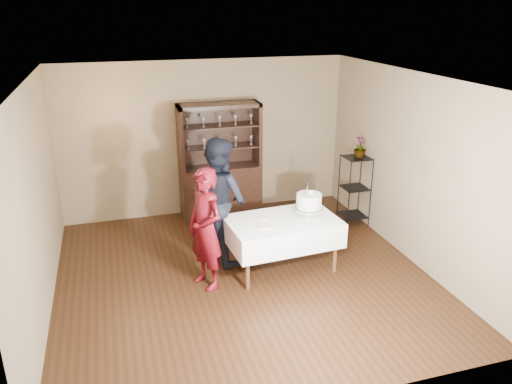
% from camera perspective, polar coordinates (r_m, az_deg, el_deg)
% --- Properties ---
extents(floor, '(5.00, 5.00, 0.00)m').
position_cam_1_polar(floor, '(7.05, -1.45, -9.56)').
color(floor, black).
rests_on(floor, ground).
extents(ceiling, '(5.00, 5.00, 0.00)m').
position_cam_1_polar(ceiling, '(6.15, -1.68, 12.72)').
color(ceiling, white).
rests_on(ceiling, back_wall).
extents(back_wall, '(5.00, 0.02, 2.70)m').
position_cam_1_polar(back_wall, '(8.81, -5.83, 6.10)').
color(back_wall, '#706248').
rests_on(back_wall, floor).
extents(wall_left, '(0.02, 5.00, 2.70)m').
position_cam_1_polar(wall_left, '(6.35, -23.89, -1.45)').
color(wall_left, '#706248').
rests_on(wall_left, floor).
extents(wall_right, '(0.02, 5.00, 2.70)m').
position_cam_1_polar(wall_right, '(7.49, 17.26, 2.63)').
color(wall_right, '#706248').
rests_on(wall_right, floor).
extents(china_hutch, '(1.40, 0.48, 2.00)m').
position_cam_1_polar(china_hutch, '(8.82, -4.08, 1.51)').
color(china_hutch, black).
rests_on(china_hutch, floor).
extents(plant_etagere, '(0.42, 0.42, 1.20)m').
position_cam_1_polar(plant_etagere, '(8.57, 11.21, 0.49)').
color(plant_etagere, black).
rests_on(plant_etagere, floor).
extents(cake_table, '(1.58, 1.04, 0.76)m').
position_cam_1_polar(cake_table, '(6.99, 3.05, -4.52)').
color(cake_table, white).
rests_on(cake_table, floor).
extents(woman, '(0.61, 0.71, 1.65)m').
position_cam_1_polar(woman, '(6.50, -5.79, -4.24)').
color(woman, '#37050C').
rests_on(woman, floor).
extents(man, '(1.05, 1.13, 1.85)m').
position_cam_1_polar(man, '(7.16, -4.24, -0.91)').
color(man, black).
rests_on(man, floor).
extents(cake, '(0.44, 0.44, 0.54)m').
position_cam_1_polar(cake, '(6.95, 6.06, -1.22)').
color(cake, silver).
rests_on(cake, cake_table).
extents(plate_near, '(0.28, 0.28, 0.01)m').
position_cam_1_polar(plate_near, '(6.70, 1.07, -3.88)').
color(plate_near, silver).
rests_on(plate_near, cake_table).
extents(plate_far, '(0.19, 0.19, 0.01)m').
position_cam_1_polar(plate_far, '(6.94, 0.80, -2.96)').
color(plate_far, silver).
rests_on(plate_far, cake_table).
extents(potted_plant, '(0.26, 0.26, 0.35)m').
position_cam_1_polar(potted_plant, '(8.33, 11.81, 4.98)').
color(potted_plant, '#476A32').
rests_on(potted_plant, plant_etagere).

